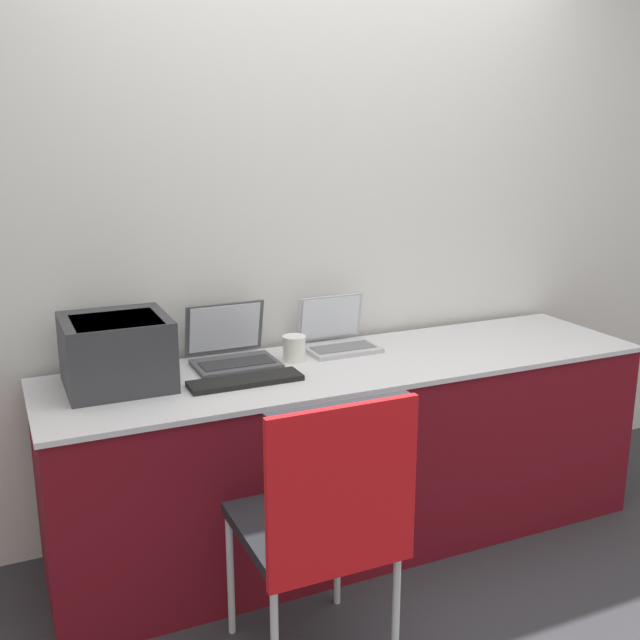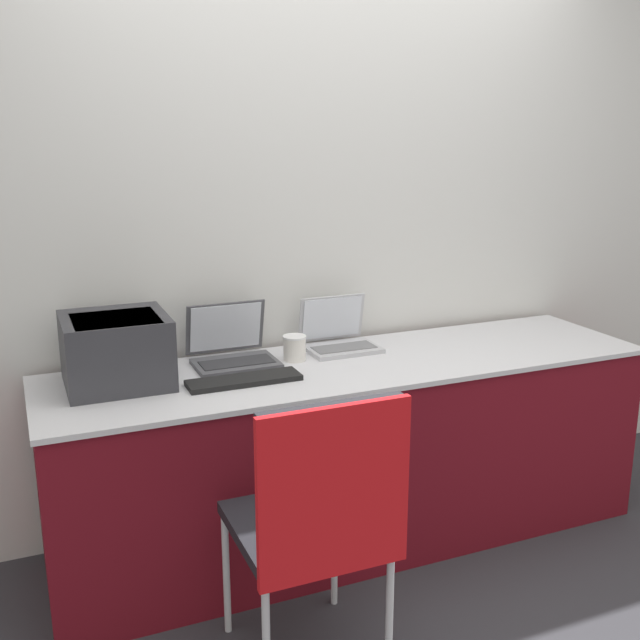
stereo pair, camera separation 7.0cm
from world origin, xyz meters
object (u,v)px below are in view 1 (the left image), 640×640
at_px(laptop_left, 232,351).
at_px(chair, 326,509).
at_px(printer, 117,349).
at_px(coffee_cup, 294,348).
at_px(external_keyboard, 245,381).
at_px(laptop_right, 338,337).

height_order(laptop_left, chair, laptop_left).
distance_m(printer, chair, 0.99).
height_order(laptop_left, coffee_cup, laptop_left).
distance_m(coffee_cup, chair, 0.92).
height_order(printer, laptop_left, printer).
relative_size(coffee_cup, chair, 0.11).
distance_m(laptop_left, external_keyboard, 0.26).
bearing_deg(coffee_cup, printer, -178.13).
distance_m(laptop_left, laptop_right, 0.47).
bearing_deg(laptop_right, external_keyboard, -151.95).
height_order(printer, chair, printer).
xyz_separation_m(laptop_right, chair, (-0.48, -0.93, -0.23)).
bearing_deg(chair, laptop_right, 62.68).
distance_m(printer, external_keyboard, 0.48).
xyz_separation_m(external_keyboard, chair, (0.02, -0.66, -0.19)).
relative_size(printer, external_keyboard, 0.88).
relative_size(external_keyboard, coffee_cup, 4.15).
bearing_deg(laptop_left, external_keyboard, -96.76).
bearing_deg(printer, laptop_left, 11.14).
xyz_separation_m(laptop_left, laptop_right, (0.47, 0.01, -0.00)).
bearing_deg(laptop_right, coffee_cup, -160.76).
bearing_deg(coffee_cup, external_keyboard, -145.39).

